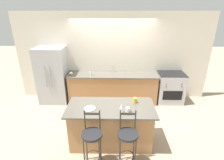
{
  "coord_description": "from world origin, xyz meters",
  "views": [
    {
      "loc": [
        0.07,
        -4.61,
        2.77
      ],
      "look_at": [
        -0.0,
        -0.57,
        1.1
      ],
      "focal_mm": 28.0,
      "sensor_mm": 36.0,
      "label": 1
    }
  ],
  "objects_px": {
    "coffee_mug": "(128,110)",
    "soap_bottle": "(91,73)",
    "refrigerator": "(53,75)",
    "tumbler_cup": "(135,100)",
    "wine_glass": "(121,106)",
    "bar_stool_far": "(128,139)",
    "dinner_plate": "(90,108)",
    "pumpkin_decoration": "(71,73)",
    "oven_range": "(170,88)",
    "bar_stool_near": "(92,139)"
  },
  "relations": [
    {
      "from": "oven_range",
      "to": "tumbler_cup",
      "type": "xyz_separation_m",
      "value": [
        -1.29,
        -1.72,
        0.49
      ]
    },
    {
      "from": "coffee_mug",
      "to": "tumbler_cup",
      "type": "xyz_separation_m",
      "value": [
        0.18,
        0.38,
        0.0
      ]
    },
    {
      "from": "wine_glass",
      "to": "coffee_mug",
      "type": "xyz_separation_m",
      "value": [
        0.13,
        0.02,
        -0.09
      ]
    },
    {
      "from": "pumpkin_decoration",
      "to": "tumbler_cup",
      "type": "bearing_deg",
      "value": -42.62
    },
    {
      "from": "tumbler_cup",
      "to": "coffee_mug",
      "type": "bearing_deg",
      "value": -114.92
    },
    {
      "from": "refrigerator",
      "to": "dinner_plate",
      "type": "relative_size",
      "value": 7.4
    },
    {
      "from": "soap_bottle",
      "to": "coffee_mug",
      "type": "bearing_deg",
      "value": -63.81
    },
    {
      "from": "bar_stool_near",
      "to": "pumpkin_decoration",
      "type": "relative_size",
      "value": 9.83
    },
    {
      "from": "dinner_plate",
      "to": "pumpkin_decoration",
      "type": "bearing_deg",
      "value": 113.58
    },
    {
      "from": "dinner_plate",
      "to": "pumpkin_decoration",
      "type": "height_order",
      "value": "pumpkin_decoration"
    },
    {
      "from": "tumbler_cup",
      "to": "pumpkin_decoration",
      "type": "bearing_deg",
      "value": 137.38
    },
    {
      "from": "refrigerator",
      "to": "bar_stool_near",
      "type": "distance_m",
      "value": 2.93
    },
    {
      "from": "refrigerator",
      "to": "bar_stool_far",
      "type": "xyz_separation_m",
      "value": [
        2.14,
        -2.49,
        -0.26
      ]
    },
    {
      "from": "bar_stool_near",
      "to": "dinner_plate",
      "type": "xyz_separation_m",
      "value": [
        -0.1,
        0.54,
        0.31
      ]
    },
    {
      "from": "dinner_plate",
      "to": "refrigerator",
      "type": "bearing_deg",
      "value": 125.71
    },
    {
      "from": "refrigerator",
      "to": "tumbler_cup",
      "type": "distance_m",
      "value": 2.89
    },
    {
      "from": "bar_stool_far",
      "to": "wine_glass",
      "type": "height_order",
      "value": "bar_stool_far"
    },
    {
      "from": "coffee_mug",
      "to": "bar_stool_far",
      "type": "bearing_deg",
      "value": -92.94
    },
    {
      "from": "dinner_plate",
      "to": "soap_bottle",
      "type": "height_order",
      "value": "soap_bottle"
    },
    {
      "from": "bar_stool_near",
      "to": "coffee_mug",
      "type": "bearing_deg",
      "value": 33.22
    },
    {
      "from": "wine_glass",
      "to": "pumpkin_decoration",
      "type": "height_order",
      "value": "wine_glass"
    },
    {
      "from": "dinner_plate",
      "to": "bar_stool_near",
      "type": "bearing_deg",
      "value": -79.09
    },
    {
      "from": "bar_stool_near",
      "to": "tumbler_cup",
      "type": "relative_size",
      "value": 10.15
    },
    {
      "from": "bar_stool_far",
      "to": "coffee_mug",
      "type": "bearing_deg",
      "value": 87.06
    },
    {
      "from": "wine_glass",
      "to": "coffee_mug",
      "type": "bearing_deg",
      "value": 7.04
    },
    {
      "from": "refrigerator",
      "to": "pumpkin_decoration",
      "type": "height_order",
      "value": "refrigerator"
    },
    {
      "from": "oven_range",
      "to": "coffee_mug",
      "type": "bearing_deg",
      "value": -124.96
    },
    {
      "from": "bar_stool_near",
      "to": "tumbler_cup",
      "type": "bearing_deg",
      "value": 44.19
    },
    {
      "from": "wine_glass",
      "to": "coffee_mug",
      "type": "relative_size",
      "value": 1.79
    },
    {
      "from": "coffee_mug",
      "to": "bar_stool_near",
      "type": "bearing_deg",
      "value": -146.78
    },
    {
      "from": "wine_glass",
      "to": "pumpkin_decoration",
      "type": "distance_m",
      "value": 2.48
    },
    {
      "from": "tumbler_cup",
      "to": "oven_range",
      "type": "bearing_deg",
      "value": 53.1
    },
    {
      "from": "oven_range",
      "to": "wine_glass",
      "type": "xyz_separation_m",
      "value": [
        -1.59,
        -2.11,
        0.57
      ]
    },
    {
      "from": "refrigerator",
      "to": "bar_stool_near",
      "type": "bearing_deg",
      "value": -58.82
    },
    {
      "from": "wine_glass",
      "to": "tumbler_cup",
      "type": "bearing_deg",
      "value": 52.45
    },
    {
      "from": "bar_stool_far",
      "to": "coffee_mug",
      "type": "height_order",
      "value": "bar_stool_far"
    },
    {
      "from": "oven_range",
      "to": "pumpkin_decoration",
      "type": "height_order",
      "value": "pumpkin_decoration"
    },
    {
      "from": "coffee_mug",
      "to": "dinner_plate",
      "type": "bearing_deg",
      "value": 171.54
    },
    {
      "from": "wine_glass",
      "to": "pumpkin_decoration",
      "type": "xyz_separation_m",
      "value": [
        -1.45,
        2.01,
        -0.08
      ]
    },
    {
      "from": "coffee_mug",
      "to": "soap_bottle",
      "type": "height_order",
      "value": "soap_bottle"
    },
    {
      "from": "oven_range",
      "to": "soap_bottle",
      "type": "height_order",
      "value": "soap_bottle"
    },
    {
      "from": "oven_range",
      "to": "bar_stool_near",
      "type": "height_order",
      "value": "bar_stool_near"
    },
    {
      "from": "bar_stool_far",
      "to": "dinner_plate",
      "type": "bearing_deg",
      "value": 144.31
    },
    {
      "from": "bar_stool_near",
      "to": "oven_range",
      "type": "bearing_deg",
      "value": 49.99
    },
    {
      "from": "refrigerator",
      "to": "bar_stool_far",
      "type": "height_order",
      "value": "refrigerator"
    },
    {
      "from": "refrigerator",
      "to": "oven_range",
      "type": "bearing_deg",
      "value": 0.39
    },
    {
      "from": "oven_range",
      "to": "soap_bottle",
      "type": "bearing_deg",
      "value": -176.73
    },
    {
      "from": "refrigerator",
      "to": "coffee_mug",
      "type": "xyz_separation_m",
      "value": [
        2.16,
        -2.07,
        0.09
      ]
    },
    {
      "from": "refrigerator",
      "to": "soap_bottle",
      "type": "distance_m",
      "value": 1.21
    },
    {
      "from": "refrigerator",
      "to": "dinner_plate",
      "type": "distance_m",
      "value": 2.41
    }
  ]
}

